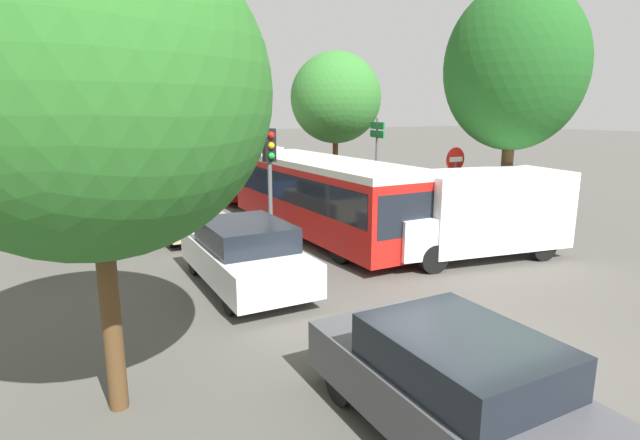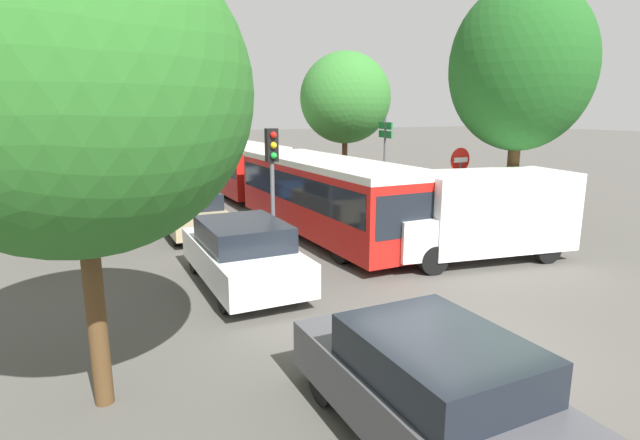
% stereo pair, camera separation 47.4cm
% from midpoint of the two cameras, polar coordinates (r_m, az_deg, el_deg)
% --- Properties ---
extents(ground_plane, '(200.00, 200.00, 0.00)m').
position_cam_midpoint_polar(ground_plane, '(8.75, 16.66, -14.33)').
color(ground_plane, '#4F4C47').
extents(articulated_bus, '(2.69, 16.19, 2.40)m').
position_cam_midpoint_polar(articulated_bus, '(18.79, -3.43, 4.73)').
color(articulated_bus, red).
rests_on(articulated_bus, ground).
extents(city_bus_rear, '(2.71, 11.75, 2.52)m').
position_cam_midpoint_polar(city_bus_rear, '(40.05, -22.06, 7.97)').
color(city_bus_rear, red).
rests_on(city_bus_rear, ground).
extents(queued_car_graphite, '(1.84, 4.12, 1.42)m').
position_cam_midpoint_polar(queued_car_graphite, '(6.24, 14.98, -18.24)').
color(queued_car_graphite, '#47474C').
rests_on(queued_car_graphite, ground).
extents(queued_car_white, '(1.94, 4.35, 1.49)m').
position_cam_midpoint_polar(queued_car_white, '(11.23, -7.64, -3.78)').
color(queued_car_white, white).
rests_on(queued_car_white, ground).
extents(queued_car_tan, '(1.80, 4.04, 1.39)m').
position_cam_midpoint_polar(queued_car_tan, '(16.35, -13.68, 0.85)').
color(queued_car_tan, tan).
rests_on(queued_car_tan, ground).
extents(queued_car_blue, '(1.75, 3.93, 1.35)m').
position_cam_midpoint_polar(queued_car_blue, '(21.61, -17.31, 3.31)').
color(queued_car_blue, '#284799').
rests_on(queued_car_blue, ground).
extents(queued_car_silver, '(1.87, 4.19, 1.44)m').
position_cam_midpoint_polar(queued_car_silver, '(27.36, -19.43, 5.04)').
color(queued_car_silver, '#B7BABF').
rests_on(queued_car_silver, ground).
extents(white_van, '(5.28, 2.86, 2.31)m').
position_cam_midpoint_polar(white_van, '(13.84, 19.00, 0.77)').
color(white_van, white).
rests_on(white_van, ground).
extents(traffic_light, '(0.33, 0.36, 3.40)m').
position_cam_midpoint_polar(traffic_light, '(13.85, -4.50, 6.67)').
color(traffic_light, '#56595E').
rests_on(traffic_light, ground).
extents(no_entry_sign, '(0.70, 0.08, 2.82)m').
position_cam_midpoint_polar(no_entry_sign, '(15.35, 16.46, 4.41)').
color(no_entry_sign, '#56595E').
rests_on(no_entry_sign, ground).
extents(direction_sign_post, '(0.40, 1.37, 3.60)m').
position_cam_midpoint_polar(direction_sign_post, '(20.53, 8.12, 8.55)').
color(direction_sign_post, '#56595E').
rests_on(direction_sign_post, ground).
extents(tree_left_near, '(4.23, 4.23, 6.05)m').
position_cam_midpoint_polar(tree_left_near, '(6.62, -24.47, 13.18)').
color(tree_left_near, '#51381E').
rests_on(tree_left_near, ground).
extents(tree_left_mid, '(3.62, 3.62, 5.80)m').
position_cam_midpoint_polar(tree_left_mid, '(14.79, -26.40, 11.05)').
color(tree_left_mid, '#51381E').
rests_on(tree_left_mid, ground).
extents(tree_left_far, '(5.11, 5.11, 7.20)m').
position_cam_midpoint_polar(tree_left_far, '(23.93, -26.81, 13.33)').
color(tree_left_far, '#51381E').
rests_on(tree_left_far, ground).
extents(tree_left_distant, '(5.20, 5.20, 7.09)m').
position_cam_midpoint_polar(tree_left_distant, '(33.01, -27.64, 11.93)').
color(tree_left_distant, '#51381E').
rests_on(tree_left_distant, ground).
extents(tree_right_near, '(3.96, 3.96, 7.40)m').
position_cam_midpoint_polar(tree_right_near, '(15.71, 22.66, 15.37)').
color(tree_right_near, '#51381E').
rests_on(tree_right_near, ground).
extents(tree_right_mid, '(4.09, 4.09, 6.49)m').
position_cam_midpoint_polar(tree_right_mid, '(23.20, 3.51, 13.74)').
color(tree_right_mid, '#51381E').
rests_on(tree_right_mid, ground).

